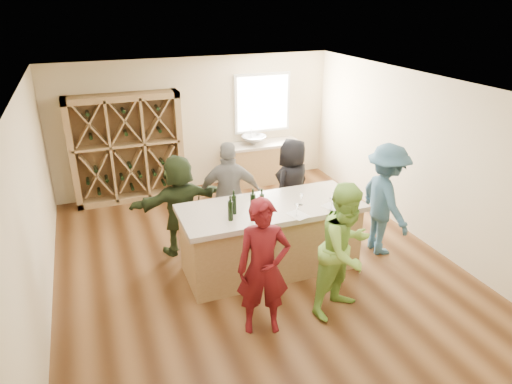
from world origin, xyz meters
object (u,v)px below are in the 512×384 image
object	(u,v)px
sink	(254,140)
person_near_right	(346,250)
person_far_mid	(230,195)
tasting_counter_base	(271,240)
wine_bottle_b	(230,211)
person_near_left	(263,268)
person_far_left	(180,205)
wine_rack	(127,149)
person_server	(385,200)
person_far_right	(292,186)
wine_bottle_c	(234,205)
wine_bottle_e	(262,204)
wine_bottle_d	(253,205)

from	to	relation	value
sink	person_near_right	xyz separation A→B (m)	(-0.50, -4.68, -0.09)
person_far_mid	tasting_counter_base	bearing A→B (deg)	125.95
wine_bottle_b	person_near_left	distance (m)	1.08
person_near_right	person_far_left	world-z (taller)	person_near_right
person_near_right	wine_rack	bearing A→B (deg)	93.06
person_server	person_far_right	xyz separation A→B (m)	(-1.08, 1.21, -0.07)
wine_bottle_b	wine_bottle_c	size ratio (longest dim) A/B	1.00
wine_bottle_c	person_near_right	distance (m)	1.67
wine_bottle_e	wine_bottle_d	bearing A→B (deg)	-172.33
wine_bottle_c	person_near_right	xyz separation A→B (m)	(1.11, -1.22, -0.30)
wine_bottle_c	person_far_mid	bearing A→B (deg)	75.55
sink	wine_bottle_e	size ratio (longest dim) A/B	1.91
person_near_right	wine_bottle_e	bearing A→B (deg)	101.51
person_far_right	wine_bottle_d	bearing A→B (deg)	17.46
wine_bottle_b	wine_bottle_d	distance (m)	0.35
wine_bottle_d	person_far_right	size ratio (longest dim) A/B	0.19
wine_bottle_c	person_near_left	size ratio (longest dim) A/B	0.16
sink	wine_bottle_b	bearing A→B (deg)	-115.31
wine_bottle_b	person_far_mid	size ratio (longest dim) A/B	0.16
wine_rack	sink	size ratio (longest dim) A/B	4.06
person_server	person_far_left	bearing A→B (deg)	74.01
wine_bottle_e	person_near_left	world-z (taller)	person_near_left
person_near_right	person_far_mid	xyz separation A→B (m)	(-0.85, 2.22, -0.01)
wine_bottle_c	wine_bottle_d	xyz separation A→B (m)	(0.24, -0.13, 0.02)
tasting_counter_base	person_server	distance (m)	1.97
sink	wine_bottle_d	size ratio (longest dim) A/B	1.71
wine_bottle_e	sink	bearing A→B (deg)	70.99
sink	tasting_counter_base	bearing A→B (deg)	-106.59
wine_bottle_d	person_far_right	world-z (taller)	person_far_right
wine_bottle_e	person_near_left	distance (m)	1.21
person_server	sink	bearing A→B (deg)	19.40
person_far_mid	wine_bottle_d	bearing A→B (deg)	105.29
person_near_left	person_far_left	world-z (taller)	person_near_left
wine_bottle_c	person_far_right	size ratio (longest dim) A/B	0.17
person_far_right	person_far_left	bearing A→B (deg)	-28.01
tasting_counter_base	person_near_left	bearing A→B (deg)	-116.41
wine_rack	sink	distance (m)	2.70
wine_rack	person_server	size ratio (longest dim) A/B	1.19
wine_bottle_e	person_far_left	bearing A→B (deg)	128.18
wine_bottle_d	person_far_right	distance (m)	1.76
tasting_counter_base	person_far_right	distance (m)	1.39
tasting_counter_base	person_near_left	size ratio (longest dim) A/B	1.44
person_server	person_far_mid	bearing A→B (deg)	69.13
wine_bottle_b	wine_bottle_c	xyz separation A→B (m)	(0.11, 0.18, -0.00)
wine_bottle_e	person_far_right	bearing A→B (deg)	49.09
tasting_counter_base	wine_bottle_e	xyz separation A→B (m)	(-0.22, -0.17, 0.72)
wine_rack	wine_bottle_e	distance (m)	3.93
tasting_counter_base	wine_bottle_d	xyz separation A→B (m)	(-0.36, -0.19, 0.74)
wine_rack	person_far_right	xyz separation A→B (m)	(2.53, -2.42, -0.25)
tasting_counter_base	person_far_mid	bearing A→B (deg)	109.70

